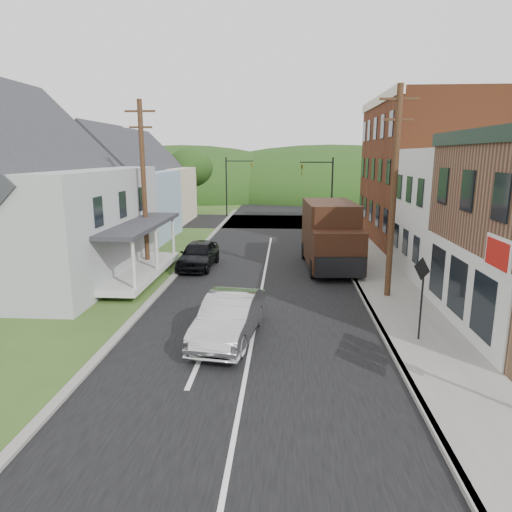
% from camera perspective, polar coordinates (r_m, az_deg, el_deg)
% --- Properties ---
extents(ground, '(120.00, 120.00, 0.00)m').
position_cam_1_polar(ground, '(17.28, -0.10, -8.48)').
color(ground, '#2D4719').
rests_on(ground, ground).
extents(road, '(9.00, 90.00, 0.02)m').
position_cam_1_polar(road, '(26.84, 1.33, -0.82)').
color(road, black).
rests_on(road, ground).
extents(cross_road, '(60.00, 9.00, 0.02)m').
position_cam_1_polar(cross_road, '(43.55, 2.29, 4.34)').
color(cross_road, black).
rests_on(cross_road, ground).
extents(sidewalk_right, '(2.80, 55.00, 0.15)m').
position_cam_1_polar(sidewalk_right, '(25.32, 14.60, -1.87)').
color(sidewalk_right, slate).
rests_on(sidewalk_right, ground).
extents(curb_right, '(0.20, 55.00, 0.15)m').
position_cam_1_polar(curb_right, '(25.10, 11.57, -1.85)').
color(curb_right, slate).
rests_on(curb_right, ground).
extents(curb_left, '(0.30, 55.00, 0.12)m').
position_cam_1_polar(curb_left, '(25.52, -9.36, -1.56)').
color(curb_left, slate).
rests_on(curb_left, ground).
extents(storefront_white, '(8.00, 7.00, 6.50)m').
position_cam_1_polar(storefront_white, '(25.88, 27.06, 4.62)').
color(storefront_white, silver).
rests_on(storefront_white, ground).
extents(storefront_red, '(8.00, 12.00, 10.00)m').
position_cam_1_polar(storefront_red, '(34.66, 21.21, 9.72)').
color(storefront_red, brown).
rests_on(storefront_red, ground).
extents(house_gray, '(10.20, 12.24, 8.35)m').
position_cam_1_polar(house_gray, '(25.76, -27.00, 6.81)').
color(house_gray, '#A5A8AA').
rests_on(house_gray, ground).
extents(house_blue, '(7.14, 8.16, 7.28)m').
position_cam_1_polar(house_blue, '(35.32, -16.43, 7.96)').
color(house_blue, '#8EA5C2').
rests_on(house_blue, ground).
extents(house_cream, '(7.14, 8.16, 7.28)m').
position_cam_1_polar(house_cream, '(44.01, -13.03, 8.95)').
color(house_cream, beige).
rests_on(house_cream, ground).
extents(utility_pole_right, '(1.60, 0.26, 9.00)m').
position_cam_1_polar(utility_pole_right, '(20.17, 16.83, 7.62)').
color(utility_pole_right, '#472D19').
rests_on(utility_pole_right, ground).
extents(utility_pole_left, '(1.60, 0.26, 9.00)m').
position_cam_1_polar(utility_pole_left, '(25.31, -13.86, 8.68)').
color(utility_pole_left, '#472D19').
rests_on(utility_pole_left, ground).
extents(traffic_signal_right, '(2.87, 0.20, 6.00)m').
position_cam_1_polar(traffic_signal_right, '(39.80, 8.48, 8.88)').
color(traffic_signal_right, black).
rests_on(traffic_signal_right, ground).
extents(traffic_signal_left, '(2.87, 0.20, 6.00)m').
position_cam_1_polar(traffic_signal_left, '(46.97, -2.88, 9.53)').
color(traffic_signal_left, black).
rests_on(traffic_signal_left, ground).
extents(tree_left_b, '(4.80, 4.80, 6.94)m').
position_cam_1_polar(tree_left_b, '(33.44, -29.36, 8.70)').
color(tree_left_b, '#382616').
rests_on(tree_left_b, ground).
extents(tree_left_c, '(5.80, 5.80, 8.41)m').
position_cam_1_polar(tree_left_c, '(41.31, -25.84, 10.95)').
color(tree_left_c, '#382616').
rests_on(tree_left_c, ground).
extents(tree_left_d, '(4.80, 4.80, 6.94)m').
position_cam_1_polar(tree_left_d, '(49.16, -8.24, 10.87)').
color(tree_left_d, '#382616').
rests_on(tree_left_d, ground).
extents(forested_ridge, '(90.00, 30.00, 16.00)m').
position_cam_1_polar(forested_ridge, '(71.37, 2.89, 7.53)').
color(forested_ridge, '#1A3811').
rests_on(forested_ridge, ground).
extents(silver_sedan, '(2.27, 4.92, 1.56)m').
position_cam_1_polar(silver_sedan, '(15.64, -3.33, -7.74)').
color(silver_sedan, '#B0B0B5').
rests_on(silver_sedan, ground).
extents(dark_sedan, '(2.00, 4.52, 1.51)m').
position_cam_1_polar(dark_sedan, '(25.66, -7.21, 0.18)').
color(dark_sedan, black).
rests_on(dark_sedan, ground).
extents(delivery_van, '(3.02, 6.64, 3.64)m').
position_cam_1_polar(delivery_van, '(25.54, 9.33, 2.54)').
color(delivery_van, black).
rests_on(delivery_van, ground).
extents(warning_sign, '(0.32, 0.73, 2.82)m').
position_cam_1_polar(warning_sign, '(15.92, 20.01, -3.71)').
color(warning_sign, black).
rests_on(warning_sign, sidewalk_right).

